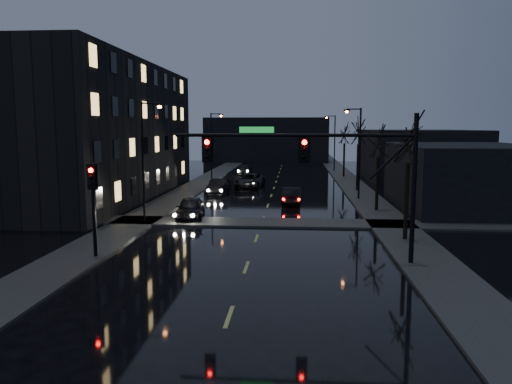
% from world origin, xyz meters
% --- Properties ---
extents(ground, '(160.00, 160.00, 0.00)m').
position_xyz_m(ground, '(0.00, 0.00, 0.00)').
color(ground, black).
rests_on(ground, ground).
extents(sidewalk_left, '(3.00, 140.00, 0.12)m').
position_xyz_m(sidewalk_left, '(-8.50, 35.00, 0.06)').
color(sidewalk_left, '#2D2D2B').
rests_on(sidewalk_left, ground).
extents(sidewalk_right, '(3.00, 140.00, 0.12)m').
position_xyz_m(sidewalk_right, '(8.50, 35.00, 0.06)').
color(sidewalk_right, '#2D2D2B').
rests_on(sidewalk_right, ground).
extents(sidewalk_cross, '(40.00, 3.00, 0.12)m').
position_xyz_m(sidewalk_cross, '(0.00, 18.50, 0.06)').
color(sidewalk_cross, '#2D2D2B').
rests_on(sidewalk_cross, ground).
extents(apartment_block, '(12.00, 30.00, 12.00)m').
position_xyz_m(apartment_block, '(-16.50, 30.00, 6.00)').
color(apartment_block, black).
rests_on(apartment_block, ground).
extents(commercial_right_near, '(10.00, 14.00, 5.00)m').
position_xyz_m(commercial_right_near, '(15.50, 26.00, 2.50)').
color(commercial_right_near, black).
rests_on(commercial_right_near, ground).
extents(commercial_right_far, '(12.00, 18.00, 6.00)m').
position_xyz_m(commercial_right_far, '(17.00, 48.00, 3.00)').
color(commercial_right_far, black).
rests_on(commercial_right_far, ground).
extents(far_block, '(22.00, 10.00, 8.00)m').
position_xyz_m(far_block, '(-3.00, 78.00, 4.00)').
color(far_block, black).
rests_on(far_block, ground).
extents(signal_mast, '(11.11, 0.41, 7.00)m').
position_xyz_m(signal_mast, '(3.85, 9.00, 4.87)').
color(signal_mast, black).
rests_on(signal_mast, ground).
extents(signal_pole_left, '(0.35, 0.41, 4.53)m').
position_xyz_m(signal_pole_left, '(-7.50, 8.99, 3.01)').
color(signal_pole_left, black).
rests_on(signal_pole_left, ground).
extents(tree_near, '(3.52, 3.52, 8.08)m').
position_xyz_m(tree_near, '(8.40, 14.00, 6.22)').
color(tree_near, black).
rests_on(tree_near, ground).
extents(tree_mid_a, '(3.30, 3.30, 7.58)m').
position_xyz_m(tree_mid_a, '(8.40, 24.00, 5.83)').
color(tree_mid_a, black).
rests_on(tree_mid_a, ground).
extents(tree_mid_b, '(3.74, 3.74, 8.59)m').
position_xyz_m(tree_mid_b, '(8.40, 36.00, 6.61)').
color(tree_mid_b, black).
rests_on(tree_mid_b, ground).
extents(tree_far, '(3.43, 3.43, 7.88)m').
position_xyz_m(tree_far, '(8.40, 50.00, 6.06)').
color(tree_far, black).
rests_on(tree_far, ground).
extents(streetlight_l_near, '(1.53, 0.28, 8.00)m').
position_xyz_m(streetlight_l_near, '(-7.58, 18.00, 4.77)').
color(streetlight_l_near, black).
rests_on(streetlight_l_near, ground).
extents(streetlight_l_far, '(1.53, 0.28, 8.00)m').
position_xyz_m(streetlight_l_far, '(-7.58, 45.00, 4.77)').
color(streetlight_l_far, black).
rests_on(streetlight_l_far, ground).
extents(streetlight_r_mid, '(1.53, 0.28, 8.00)m').
position_xyz_m(streetlight_r_mid, '(7.58, 30.00, 4.77)').
color(streetlight_r_mid, black).
rests_on(streetlight_r_mid, ground).
extents(streetlight_r_far, '(1.53, 0.28, 8.00)m').
position_xyz_m(streetlight_r_far, '(7.58, 58.00, 4.77)').
color(streetlight_r_far, black).
rests_on(streetlight_r_far, ground).
extents(oncoming_car_a, '(2.27, 4.64, 1.52)m').
position_xyz_m(oncoming_car_a, '(-5.04, 19.68, 0.76)').
color(oncoming_car_a, black).
rests_on(oncoming_car_a, ground).
extents(oncoming_car_b, '(1.79, 4.52, 1.46)m').
position_xyz_m(oncoming_car_b, '(-5.05, 32.53, 0.73)').
color(oncoming_car_b, black).
rests_on(oncoming_car_b, ground).
extents(oncoming_car_c, '(3.16, 5.59, 1.47)m').
position_xyz_m(oncoming_car_c, '(-2.57, 38.03, 0.74)').
color(oncoming_car_c, black).
rests_on(oncoming_car_c, ground).
extents(oncoming_car_d, '(1.92, 4.44, 1.27)m').
position_xyz_m(oncoming_car_d, '(-4.60, 52.66, 0.64)').
color(oncoming_car_d, black).
rests_on(oncoming_car_d, ground).
extents(lead_car, '(1.58, 4.29, 1.40)m').
position_xyz_m(lead_car, '(1.91, 27.08, 0.70)').
color(lead_car, black).
rests_on(lead_car, ground).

